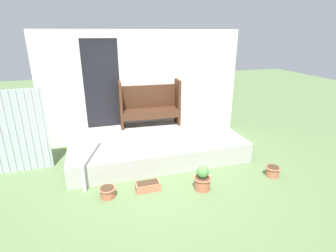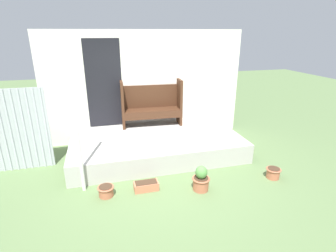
{
  "view_description": "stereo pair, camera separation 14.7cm",
  "coord_description": "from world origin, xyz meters",
  "px_view_note": "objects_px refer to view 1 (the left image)",
  "views": [
    {
      "loc": [
        -1.1,
        -4.14,
        2.56
      ],
      "look_at": [
        0.24,
        0.34,
        0.86
      ],
      "focal_mm": 28.0,
      "sensor_mm": 36.0,
      "label": 1
    },
    {
      "loc": [
        -0.96,
        -4.18,
        2.56
      ],
      "look_at": [
        0.24,
        0.34,
        0.86
      ],
      "focal_mm": 28.0,
      "sensor_mm": 36.0,
      "label": 2
    }
  ],
  "objects_px": {
    "flower_pot_left": "(107,192)",
    "flower_pot_right": "(273,171)",
    "flower_pot_middle": "(202,179)",
    "bench": "(150,104)",
    "support_post": "(77,127)",
    "planter_box_rect": "(148,186)"
  },
  "relations": [
    {
      "from": "flower_pot_left",
      "to": "planter_box_rect",
      "type": "xyz_separation_m",
      "value": [
        0.67,
        0.01,
        -0.03
      ]
    },
    {
      "from": "support_post",
      "to": "planter_box_rect",
      "type": "relative_size",
      "value": 5.59
    },
    {
      "from": "support_post",
      "to": "planter_box_rect",
      "type": "height_order",
      "value": "support_post"
    },
    {
      "from": "flower_pot_right",
      "to": "planter_box_rect",
      "type": "bearing_deg",
      "value": 174.7
    },
    {
      "from": "flower_pot_left",
      "to": "flower_pot_right",
      "type": "distance_m",
      "value": 3.01
    },
    {
      "from": "flower_pot_middle",
      "to": "planter_box_rect",
      "type": "distance_m",
      "value": 0.94
    },
    {
      "from": "flower_pot_middle",
      "to": "flower_pot_right",
      "type": "distance_m",
      "value": 1.43
    },
    {
      "from": "planter_box_rect",
      "to": "bench",
      "type": "bearing_deg",
      "value": 75.72
    },
    {
      "from": "support_post",
      "to": "flower_pot_right",
      "type": "xyz_separation_m",
      "value": [
        3.36,
        -0.48,
        -1.05
      ]
    },
    {
      "from": "planter_box_rect",
      "to": "flower_pot_middle",
      "type": "bearing_deg",
      "value": -14.57
    },
    {
      "from": "bench",
      "to": "planter_box_rect",
      "type": "xyz_separation_m",
      "value": [
        -0.54,
        -2.11,
        -0.87
      ]
    },
    {
      "from": "support_post",
      "to": "flower_pot_left",
      "type": "relative_size",
      "value": 8.44
    },
    {
      "from": "support_post",
      "to": "flower_pot_right",
      "type": "distance_m",
      "value": 3.55
    },
    {
      "from": "support_post",
      "to": "flower_pot_middle",
      "type": "relative_size",
      "value": 5.19
    },
    {
      "from": "flower_pot_left",
      "to": "flower_pot_right",
      "type": "relative_size",
      "value": 1.01
    },
    {
      "from": "bench",
      "to": "planter_box_rect",
      "type": "distance_m",
      "value": 2.34
    },
    {
      "from": "flower_pot_left",
      "to": "flower_pot_right",
      "type": "xyz_separation_m",
      "value": [
        3.0,
        -0.21,
        0.01
      ]
    },
    {
      "from": "flower_pot_right",
      "to": "planter_box_rect",
      "type": "height_order",
      "value": "flower_pot_right"
    },
    {
      "from": "flower_pot_middle",
      "to": "flower_pot_right",
      "type": "relative_size",
      "value": 1.65
    },
    {
      "from": "flower_pot_left",
      "to": "planter_box_rect",
      "type": "height_order",
      "value": "flower_pot_left"
    },
    {
      "from": "flower_pot_middle",
      "to": "planter_box_rect",
      "type": "bearing_deg",
      "value": 165.43
    },
    {
      "from": "bench",
      "to": "flower_pot_middle",
      "type": "height_order",
      "value": "bench"
    }
  ]
}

